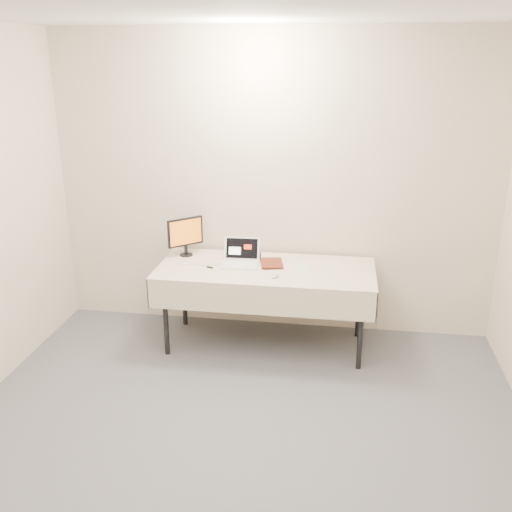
# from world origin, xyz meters

# --- Properties ---
(back_wall) EXTENTS (4.00, 0.10, 2.70)m
(back_wall) POSITION_xyz_m (0.00, 2.50, 1.35)
(back_wall) COLOR beige
(back_wall) RESTS_ON ground
(table) EXTENTS (1.86, 0.81, 0.74)m
(table) POSITION_xyz_m (0.00, 2.05, 0.68)
(table) COLOR black
(table) RESTS_ON ground
(laptop) EXTENTS (0.32, 0.30, 0.21)m
(laptop) POSITION_xyz_m (-0.23, 2.11, 0.79)
(laptop) COLOR white
(laptop) RESTS_ON table
(monitor) EXTENTS (0.27, 0.24, 0.35)m
(monitor) POSITION_xyz_m (-0.76, 2.26, 0.94)
(monitor) COLOR black
(monitor) RESTS_ON table
(book) EXTENTS (0.19, 0.06, 0.25)m
(book) POSITION_xyz_m (-0.05, 2.11, 0.86)
(book) COLOR maroon
(book) RESTS_ON table
(alarm_clock) EXTENTS (0.11, 0.05, 0.05)m
(alarm_clock) POSITION_xyz_m (-0.14, 2.30, 0.76)
(alarm_clock) COLOR black
(alarm_clock) RESTS_ON table
(clicker) EXTENTS (0.07, 0.10, 0.02)m
(clicker) POSITION_xyz_m (0.11, 1.84, 0.75)
(clicker) COLOR #B3B3B6
(clicker) RESTS_ON table
(paper_form) EXTENTS (0.14, 0.28, 0.00)m
(paper_form) POSITION_xyz_m (0.31, 2.07, 0.74)
(paper_form) COLOR #C3E5B6
(paper_form) RESTS_ON table
(usb_dongle) EXTENTS (0.06, 0.04, 0.01)m
(usb_dongle) POSITION_xyz_m (-0.47, 1.97, 0.74)
(usb_dongle) COLOR black
(usb_dongle) RESTS_ON table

